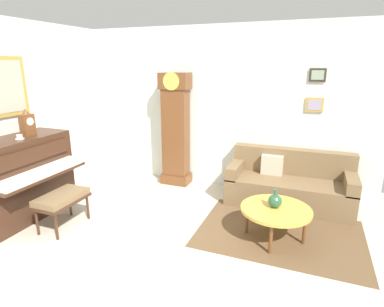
{
  "coord_description": "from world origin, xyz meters",
  "views": [
    {
      "loc": [
        1.55,
        -2.9,
        2.16
      ],
      "look_at": [
        -0.01,
        1.08,
        0.93
      ],
      "focal_mm": 29.2,
      "sensor_mm": 36.0,
      "label": 1
    }
  ],
  "objects_px": {
    "coffee_table": "(276,210)",
    "teacup": "(20,137)",
    "grandfather_clock": "(176,133)",
    "piano_bench": "(62,199)",
    "piano": "(22,178)",
    "couch": "(289,185)",
    "green_jug": "(275,201)",
    "mantel_clock": "(27,123)"
  },
  "relations": [
    {
      "from": "coffee_table",
      "to": "teacup",
      "type": "height_order",
      "value": "teacup"
    },
    {
      "from": "grandfather_clock",
      "to": "coffee_table",
      "type": "height_order",
      "value": "grandfather_clock"
    },
    {
      "from": "piano_bench",
      "to": "piano",
      "type": "bearing_deg",
      "value": 177.09
    },
    {
      "from": "couch",
      "to": "coffee_table",
      "type": "height_order",
      "value": "couch"
    },
    {
      "from": "piano_bench",
      "to": "green_jug",
      "type": "relative_size",
      "value": 2.92
    },
    {
      "from": "piano_bench",
      "to": "teacup",
      "type": "relative_size",
      "value": 6.03
    },
    {
      "from": "piano",
      "to": "teacup",
      "type": "bearing_deg",
      "value": -5.54
    },
    {
      "from": "teacup",
      "to": "mantel_clock",
      "type": "bearing_deg",
      "value": 111.91
    },
    {
      "from": "grandfather_clock",
      "to": "green_jug",
      "type": "xyz_separation_m",
      "value": [
        1.95,
        -1.32,
        -0.45
      ]
    },
    {
      "from": "mantel_clock",
      "to": "teacup",
      "type": "xyz_separation_m",
      "value": [
        0.09,
        -0.23,
        -0.15
      ]
    },
    {
      "from": "piano_bench",
      "to": "teacup",
      "type": "height_order",
      "value": "teacup"
    },
    {
      "from": "grandfather_clock",
      "to": "mantel_clock",
      "type": "relative_size",
      "value": 5.34
    },
    {
      "from": "piano_bench",
      "to": "grandfather_clock",
      "type": "bearing_deg",
      "value": 70.06
    },
    {
      "from": "coffee_table",
      "to": "grandfather_clock",
      "type": "bearing_deg",
      "value": 145.84
    },
    {
      "from": "mantel_clock",
      "to": "piano",
      "type": "bearing_deg",
      "value": -90.46
    },
    {
      "from": "piano_bench",
      "to": "mantel_clock",
      "type": "distance_m",
      "value": 1.22
    },
    {
      "from": "grandfather_clock",
      "to": "teacup",
      "type": "xyz_separation_m",
      "value": [
        -1.39,
        -2.05,
        0.24
      ]
    },
    {
      "from": "mantel_clock",
      "to": "teacup",
      "type": "distance_m",
      "value": 0.29
    },
    {
      "from": "teacup",
      "to": "piano",
      "type": "bearing_deg",
      "value": 174.46
    },
    {
      "from": "grandfather_clock",
      "to": "couch",
      "type": "height_order",
      "value": "grandfather_clock"
    },
    {
      "from": "couch",
      "to": "mantel_clock",
      "type": "height_order",
      "value": "mantel_clock"
    },
    {
      "from": "coffee_table",
      "to": "green_jug",
      "type": "bearing_deg",
      "value": 140.87
    },
    {
      "from": "coffee_table",
      "to": "mantel_clock",
      "type": "bearing_deg",
      "value": -172.06
    },
    {
      "from": "couch",
      "to": "coffee_table",
      "type": "xyz_separation_m",
      "value": [
        -0.07,
        -1.18,
        0.08
      ]
    },
    {
      "from": "coffee_table",
      "to": "couch",
      "type": "bearing_deg",
      "value": 86.72
    },
    {
      "from": "piano_bench",
      "to": "teacup",
      "type": "xyz_separation_m",
      "value": [
        -0.64,
        0.03,
        0.8
      ]
    },
    {
      "from": "piano",
      "to": "couch",
      "type": "distance_m",
      "value": 4.01
    },
    {
      "from": "piano",
      "to": "green_jug",
      "type": "relative_size",
      "value": 6.0
    },
    {
      "from": "piano",
      "to": "mantel_clock",
      "type": "bearing_deg",
      "value": 89.54
    },
    {
      "from": "piano",
      "to": "grandfather_clock",
      "type": "height_order",
      "value": "grandfather_clock"
    },
    {
      "from": "piano_bench",
      "to": "grandfather_clock",
      "type": "xyz_separation_m",
      "value": [
        0.75,
        2.08,
        0.56
      ]
    },
    {
      "from": "piano_bench",
      "to": "mantel_clock",
      "type": "height_order",
      "value": "mantel_clock"
    },
    {
      "from": "green_jug",
      "to": "coffee_table",
      "type": "bearing_deg",
      "value": -39.13
    },
    {
      "from": "piano_bench",
      "to": "coffee_table",
      "type": "xyz_separation_m",
      "value": [
        2.73,
        0.74,
        -0.01
      ]
    },
    {
      "from": "green_jug",
      "to": "grandfather_clock",
      "type": "bearing_deg",
      "value": 145.89
    },
    {
      "from": "piano_bench",
      "to": "couch",
      "type": "bearing_deg",
      "value": 34.48
    },
    {
      "from": "coffee_table",
      "to": "mantel_clock",
      "type": "distance_m",
      "value": 3.62
    },
    {
      "from": "piano_bench",
      "to": "coffee_table",
      "type": "distance_m",
      "value": 2.83
    },
    {
      "from": "grandfather_clock",
      "to": "couch",
      "type": "relative_size",
      "value": 1.07
    },
    {
      "from": "grandfather_clock",
      "to": "green_jug",
      "type": "relative_size",
      "value": 8.46
    },
    {
      "from": "couch",
      "to": "teacup",
      "type": "relative_size",
      "value": 16.38
    },
    {
      "from": "piano_bench",
      "to": "coffee_table",
      "type": "relative_size",
      "value": 0.8
    }
  ]
}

